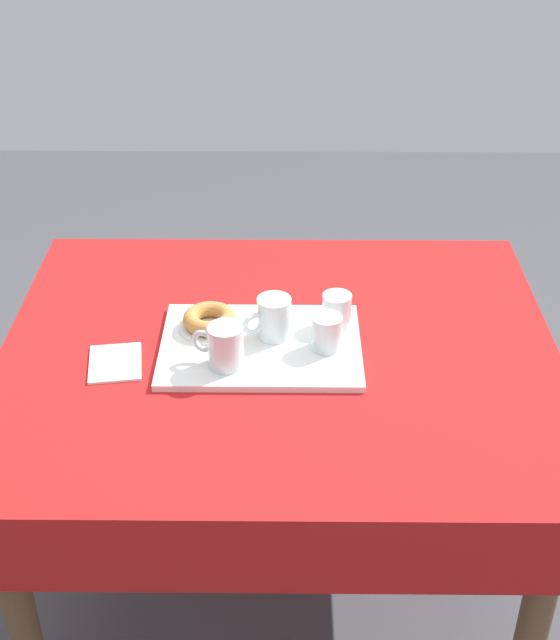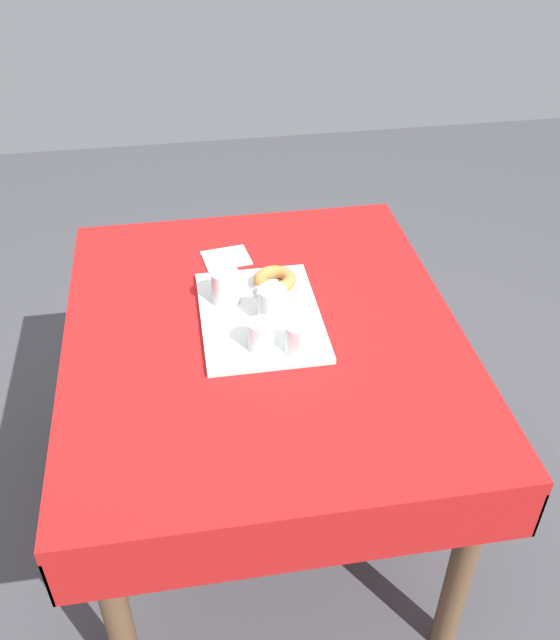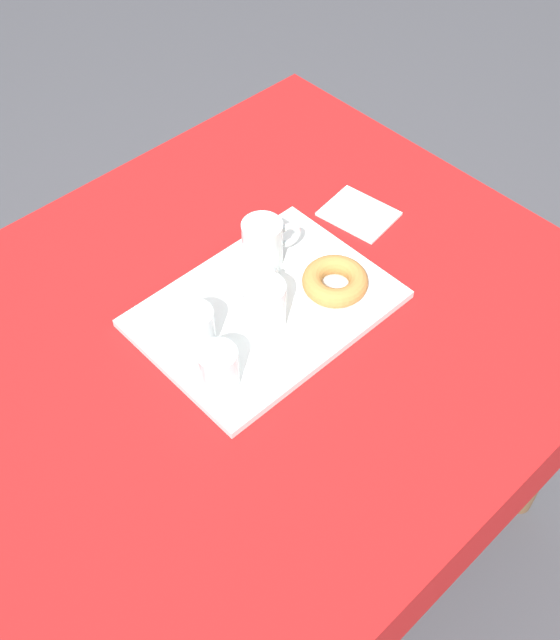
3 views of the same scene
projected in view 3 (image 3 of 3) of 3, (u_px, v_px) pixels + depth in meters
name	position (u px, v px, depth m)	size (l,w,h in m)	color
ground_plane	(258.00, 519.00, 1.90)	(6.00, 6.00, 0.00)	#47474C
dining_table	(251.00, 357.00, 1.40)	(1.20, 1.01, 0.75)	red
serving_tray	(266.00, 309.00, 1.34)	(0.43, 0.31, 0.02)	white
tea_mug_left	(265.00, 306.00, 1.27)	(0.11, 0.08, 0.09)	silver
tea_mug_right	(263.00, 245.00, 1.37)	(0.11, 0.07, 0.09)	silver
water_glass_near	(196.00, 330.00, 1.25)	(0.06, 0.06, 0.08)	silver
water_glass_far	(219.00, 370.00, 1.20)	(0.06, 0.06, 0.08)	silver
donut_plate_left	(334.00, 289.00, 1.35)	(0.14, 0.14, 0.01)	white
sugar_donut_left	(335.00, 281.00, 1.34)	(0.12, 0.12, 0.03)	#BC7F3D
paper_napkin	(359.00, 214.00, 1.50)	(0.11, 0.13, 0.01)	white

